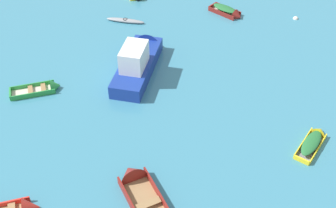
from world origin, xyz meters
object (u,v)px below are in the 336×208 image
Objects in this scene: kayak_grey_distant_center at (125,20)px; mooring_buoy_outer_edge at (295,19)px; rowboat_green_near_right at (46,88)px; rowboat_maroon_midfield_left at (229,12)px; rowboat_yellow_far_right at (314,140)px; motor_launch_deep_blue_cluster_inner at (139,59)px; rowboat_maroon_center at (137,185)px.

mooring_buoy_outer_edge is (13.96, -1.14, -0.15)m from kayak_grey_distant_center.
kayak_grey_distant_center is 0.93× the size of rowboat_green_near_right.
rowboat_maroon_midfield_left reaches higher than rowboat_yellow_far_right.
rowboat_yellow_far_right is at bearing -55.72° from kayak_grey_distant_center.
rowboat_green_near_right is at bearing -165.01° from motor_launch_deep_blue_cluster_inner.
rowboat_maroon_midfield_left reaches higher than kayak_grey_distant_center.
rowboat_maroon_midfield_left is at bearing 39.85° from motor_launch_deep_blue_cluster_inner.
rowboat_yellow_far_right is at bearing -105.29° from mooring_buoy_outer_edge.
rowboat_maroon_center is (-8.79, -17.14, -0.05)m from rowboat_maroon_midfield_left.
motor_launch_deep_blue_cluster_inner is (-9.49, 8.42, 0.56)m from rowboat_yellow_far_right.
rowboat_green_near_right is at bearing 121.86° from rowboat_maroon_center.
motor_launch_deep_blue_cluster_inner is 1.58× the size of rowboat_maroon_center.
rowboat_maroon_midfield_left is at bearing 30.28° from rowboat_green_near_right.
rowboat_maroon_midfield_left is 5.46m from mooring_buoy_outer_edge.
rowboat_maroon_center is (5.48, -8.81, 0.06)m from rowboat_green_near_right.
motor_launch_deep_blue_cluster_inner is 6.57m from rowboat_green_near_right.
motor_launch_deep_blue_cluster_inner reaches higher than kayak_grey_distant_center.
kayak_grey_distant_center is at bearing 55.64° from rowboat_green_near_right.
motor_launch_deep_blue_cluster_inner is at bearing -140.15° from rowboat_maroon_midfield_left.
rowboat_maroon_midfield_left is at bearing 166.77° from mooring_buoy_outer_edge.
rowboat_maroon_center is 21.25m from mooring_buoy_outer_edge.
rowboat_yellow_far_right is 6.77× the size of mooring_buoy_outer_edge.
kayak_grey_distant_center is at bearing 124.28° from rowboat_yellow_far_right.
rowboat_maroon_center is at bearing -58.14° from rowboat_green_near_right.
motor_launch_deep_blue_cluster_inner is 2.19× the size of rowboat_green_near_right.
rowboat_yellow_far_right is (1.54, -15.06, -0.03)m from rowboat_maroon_midfield_left.
motor_launch_deep_blue_cluster_inner is at bearing 138.43° from rowboat_yellow_far_right.
rowboat_maroon_midfield_left is 1.02× the size of rowboat_yellow_far_right.
mooring_buoy_outer_edge is at bearing 74.71° from rowboat_yellow_far_right.
rowboat_maroon_midfield_left is at bearing 95.83° from rowboat_yellow_far_right.
motor_launch_deep_blue_cluster_inner reaches higher than rowboat_maroon_center.
rowboat_green_near_right is 20.82m from mooring_buoy_outer_edge.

